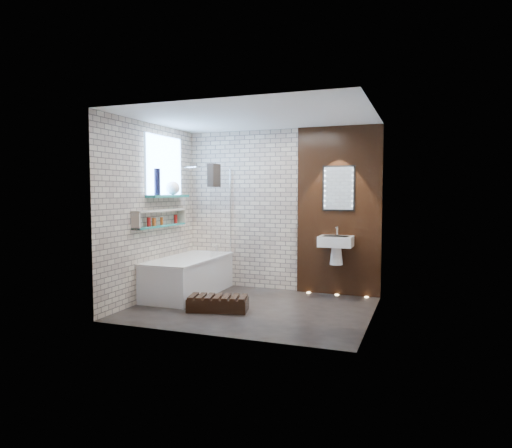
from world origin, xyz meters
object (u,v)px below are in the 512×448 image
at_px(bathtub, 189,276).
at_px(bath_screen, 221,212).
at_px(washbasin, 336,245).
at_px(walnut_step, 218,304).
at_px(led_mirror, 339,188).

relative_size(bathtub, bath_screen, 1.24).
distance_m(bathtub, washbasin, 2.32).
distance_m(bathtub, walnut_step, 1.15).
bearing_deg(bathtub, washbasin, 16.01).
xyz_separation_m(washbasin, led_mirror, (0.00, 0.16, 0.86)).
bearing_deg(walnut_step, led_mirror, 49.07).
xyz_separation_m(bathtub, washbasin, (2.17, 0.62, 0.50)).
bearing_deg(led_mirror, bathtub, -160.22).
xyz_separation_m(bathtub, led_mirror, (2.17, 0.78, 1.36)).
xyz_separation_m(bath_screen, walnut_step, (0.49, -1.19, -1.19)).
relative_size(bath_screen, led_mirror, 2.00).
bearing_deg(washbasin, bathtub, -163.99).
relative_size(bath_screen, washbasin, 2.41).
bearing_deg(bathtub, led_mirror, 19.78).
bearing_deg(led_mirror, bath_screen, -169.34).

